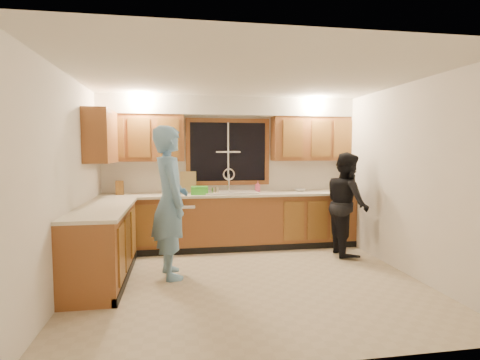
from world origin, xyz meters
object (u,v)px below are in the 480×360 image
Objects in this scene: man at (170,202)px; sink at (231,196)px; stove at (93,257)px; dish_crate at (200,190)px; woman at (347,204)px; bowl at (300,190)px; soap_bottle at (258,186)px; knife_block at (120,188)px; dishwasher at (179,225)px.

sink is at bearing -50.03° from man.
stove is 3.36× the size of dish_crate.
sink is at bearing 73.91° from woman.
man is at bearing -148.83° from bowl.
soap_bottle is at bearing 62.48° from woman.
bowl is at bearing 31.74° from stove.
dishwasher is at bearing -8.68° from knife_block.
knife_block is at bearing 174.57° from dishwasher.
woman is 3.60m from knife_block.
soap_bottle is at bearing 40.46° from stove.
knife_block is at bearing 172.67° from dish_crate.
man is 2.02m from soap_bottle.
sink reaches higher than dish_crate.
stove is 0.56× the size of woman.
man is (0.84, 0.55, 0.52)m from stove.
bowl is at bearing 1.98° from sink.
man reaches higher than dish_crate.
knife_block is at bearing -178.66° from soap_bottle.
dishwasher is 0.42× the size of man.
knife_block is at bearing 179.40° from bowl.
dish_crate is at bearing -175.68° from bowl.
sink reaches higher than dishwasher.
stove is at bearing -134.61° from sink.
man reaches higher than soap_bottle.
stove is at bearing -139.54° from soap_bottle.
bowl is (-0.52, 0.72, 0.14)m from woman.
sink is 1.60m from man.
dish_crate is (-2.26, 0.59, 0.18)m from woman.
knife_block is 0.83× the size of dish_crate.
woman is at bearing -14.34° from dishwasher.
soap_bottle is at bearing 14.55° from sink.
man is 1.21× the size of woman.
man reaches higher than sink.
sink is 0.44× the size of man.
soap_bottle is (0.49, 0.13, 0.15)m from sink.
soap_bottle is at bearing 6.03° from dishwasher.
stove is (-1.80, -1.82, -0.41)m from sink.
dish_crate is at bearing -170.22° from sink.
dishwasher is 0.67m from dish_crate.
woman is (2.70, 0.60, -0.17)m from man.
woman reaches higher than stove.
knife_block is 3.00m from bowl.
dish_crate reaches higher than bowl.
woman reaches higher than dish_crate.
woman is (3.54, 1.15, 0.35)m from stove.
dish_crate is (0.33, -0.07, 0.57)m from dishwasher.
soap_bottle is 0.74m from bowl.
stove is 3.74m from woman.
stove is 1.13m from man.
dish_crate is (0.44, 1.19, 0.01)m from man.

